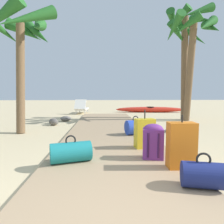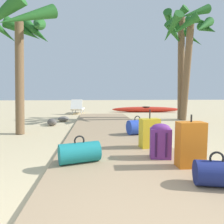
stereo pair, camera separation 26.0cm
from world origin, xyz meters
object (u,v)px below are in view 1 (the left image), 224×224
Objects in this scene: suitcase_yellow at (145,133)px; lounge_chair at (82,108)px; backpack_purple at (153,140)px; duffel_bag_teal at (71,152)px; duffel_bag_navy at (203,175)px; palm_tree_near_left at (17,32)px; duffel_bag_blue at (135,127)px; suitcase_orange at (181,145)px; palm_tree_far_right at (187,34)px; palm_tree_near_right at (191,39)px; kayak at (150,110)px.

lounge_chair is (-1.98, 7.64, -0.04)m from suitcase_yellow.
lounge_chair is (-1.98, 8.28, -0.05)m from backpack_purple.
duffel_bag_teal is at bearing -149.69° from suitcase_yellow.
duffel_bag_navy is 5.74m from palm_tree_near_left.
duffel_bag_navy is 0.69× the size of suitcase_yellow.
suitcase_yellow is at bearing -91.50° from duffel_bag_blue.
lounge_chair is at bearing 77.91° from palm_tree_near_left.
lounge_chair is (1.19, 5.57, -2.50)m from palm_tree_near_left.
suitcase_orange reaches higher than lounge_chair.
palm_tree_far_right reaches higher than palm_tree_near_left.
suitcase_yellow is 0.48× the size of lounge_chair.
duffel_bag_blue is 0.13× the size of palm_tree_near_right.
duffel_bag_teal is (-1.30, -0.12, -0.14)m from backpack_purple.
palm_tree_far_right is at bearing 69.11° from duffel_bag_navy.
duffel_bag_blue is 7.27m from kayak.
duffel_bag_teal is at bearing -85.38° from lounge_chair.
duffel_bag_blue is 0.12× the size of palm_tree_far_right.
palm_tree_near_right reaches higher than duffel_bag_teal.
palm_tree_far_right is (2.79, 5.49, 3.26)m from backpack_purple.
duffel_bag_blue is at bearing 96.29° from suitcase_orange.
lounge_chair is at bearing 103.46° from backpack_purple.
palm_tree_near_right is at bearing -81.13° from kayak.
suitcase_yellow is at bearing 100.08° from duffel_bag_navy.
palm_tree_far_right is (2.79, 4.84, 3.27)m from suitcase_yellow.
kayak is (1.79, 9.94, -0.06)m from duffel_bag_navy.
kayak is (2.09, 8.24, -0.20)m from suitcase_yellow.
lounge_chair reaches higher than duffel_bag_navy.
suitcase_yellow is 0.18× the size of kayak.
backpack_purple is 6.30m from palm_tree_near_right.
kayak is at bearing 101.61° from palm_tree_far_right.
backpack_purple is at bearing -40.52° from palm_tree_near_left.
lounge_chair is (-2.28, 8.72, -0.08)m from suitcase_orange.
suitcase_yellow is at bearing -120.01° from palm_tree_far_right.
suitcase_orange is 5.27m from palm_tree_near_left.
palm_tree_near_right is 0.71m from palm_tree_far_right.
duffel_bag_teal is 8.43m from lounge_chair.
suitcase_orange is (1.60, -0.32, 0.17)m from duffel_bag_teal.
lounge_chair is (-4.70, 3.41, -2.97)m from palm_tree_near_right.
backpack_purple is 0.14× the size of kayak.
backpack_purple is at bearing 106.03° from duffel_bag_navy.
suitcase_orange is at bearing -11.34° from duffel_bag_teal.
duffel_bag_teal is (-1.60, 0.93, 0.01)m from duffel_bag_navy.
suitcase_yellow reaches higher than duffel_bag_blue.
duffel_bag_teal is 0.14× the size of palm_tree_far_right.
palm_tree_far_right is at bearing 52.24° from duffel_bag_blue.
palm_tree_near_left is at bearing 123.48° from duffel_bag_teal.
palm_tree_near_right is at bearing -35.96° from lounge_chair.
palm_tree_far_right is at bearing -30.36° from lounge_chair.
suitcase_yellow is 7.89m from lounge_chair.
kayak is (2.06, 6.97, -0.10)m from duffel_bag_blue.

